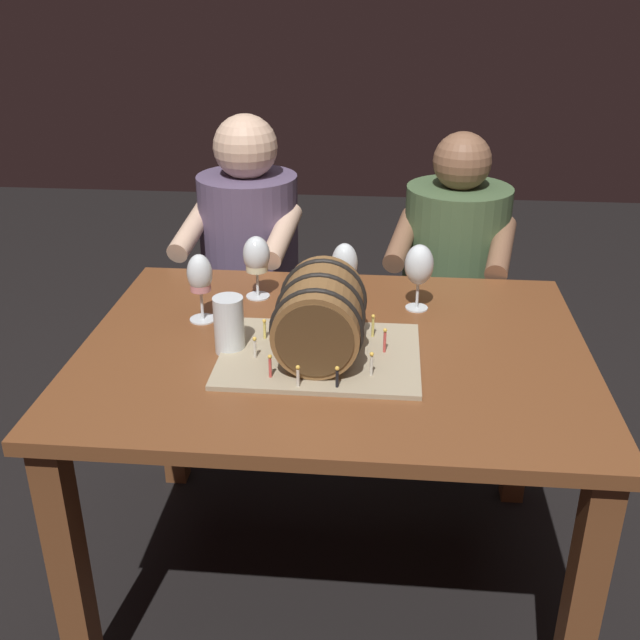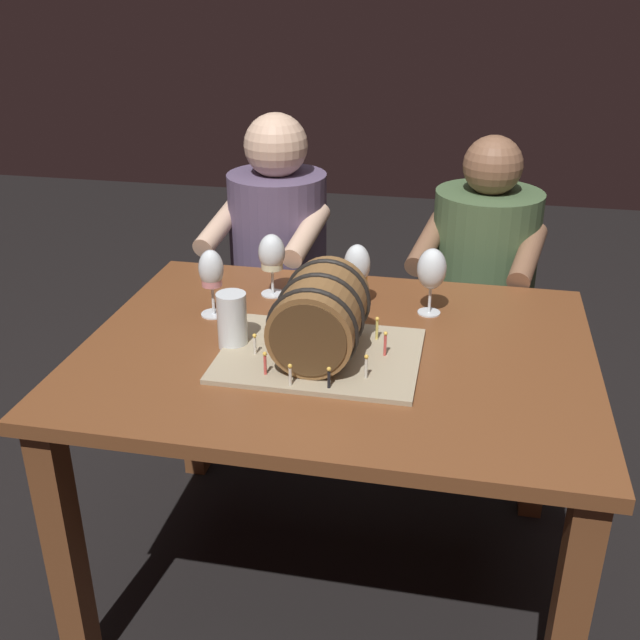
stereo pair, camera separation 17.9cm
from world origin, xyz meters
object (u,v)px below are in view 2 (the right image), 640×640
object	(u,v)px
wine_glass_rose	(211,272)
person_seated_right	(478,311)
dining_table	(336,385)
wine_glass_white	(272,255)
beer_pint	(232,323)
wine_glass_amber	(357,267)
person_seated_left	(279,290)
barrel_cake	(320,321)
wine_glass_empty	(432,270)

from	to	relation	value
wine_glass_rose	person_seated_right	distance (m)	1.05
dining_table	person_seated_right	world-z (taller)	person_seated_right
person_seated_right	dining_table	bearing A→B (deg)	-114.10
wine_glass_white	beer_pint	distance (m)	0.34
wine_glass_amber	wine_glass_white	distance (m)	0.25
wine_glass_amber	person_seated_right	world-z (taller)	person_seated_right
person_seated_left	wine_glass_amber	bearing A→B (deg)	-56.17
barrel_cake	beer_pint	size ratio (longest dim) A/B	3.37
wine_glass_amber	person_seated_right	size ratio (longest dim) A/B	0.16
wine_glass_amber	person_seated_left	size ratio (longest dim) A/B	0.15
barrel_cake	beer_pint	world-z (taller)	barrel_cake
wine_glass_rose	wine_glass_empty	bearing A→B (deg)	12.47
barrel_cake	beer_pint	distance (m)	0.23
wine_glass_amber	person_seated_right	distance (m)	0.73
wine_glass_amber	wine_glass_empty	bearing A→B (deg)	-1.47
dining_table	wine_glass_white	distance (m)	0.44
barrel_cake	person_seated_left	world-z (taller)	person_seated_left
wine_glass_empty	wine_glass_rose	bearing A→B (deg)	-167.53
wine_glass_white	wine_glass_rose	bearing A→B (deg)	-125.96
wine_glass_empty	person_seated_left	xyz separation A→B (m)	(-0.57, 0.55, -0.33)
dining_table	person_seated_right	distance (m)	0.88
wine_glass_white	person_seated_left	distance (m)	0.62
wine_glass_amber	beer_pint	world-z (taller)	wine_glass_amber
dining_table	beer_pint	world-z (taller)	beer_pint
dining_table	barrel_cake	distance (m)	0.22
beer_pint	person_seated_left	distance (m)	0.90
wine_glass_amber	dining_table	bearing A→B (deg)	-92.09
barrel_cake	beer_pint	xyz separation A→B (m)	(-0.22, 0.01, -0.03)
wine_glass_rose	wine_glass_amber	bearing A→B (deg)	19.58
wine_glass_rose	person_seated_right	world-z (taller)	person_seated_right
wine_glass_rose	person_seated_left	xyz separation A→B (m)	(0.00, 0.68, -0.33)
wine_glass_white	person_seated_left	xyz separation A→B (m)	(-0.12, 0.51, -0.33)
wine_glass_white	barrel_cake	bearing A→B (deg)	-59.02
wine_glass_white	beer_pint	size ratio (longest dim) A/B	1.27
wine_glass_empty	person_seated_right	size ratio (longest dim) A/B	0.16
barrel_cake	wine_glass_white	world-z (taller)	barrel_cake
wine_glass_amber	beer_pint	distance (m)	0.40
wine_glass_empty	wine_glass_rose	distance (m)	0.59
wine_glass_empty	beer_pint	bearing A→B (deg)	-147.36
barrel_cake	beer_pint	bearing A→B (deg)	176.45
barrel_cake	wine_glass_empty	distance (m)	0.39
wine_glass_empty	person_seated_left	bearing A→B (deg)	135.84
wine_glass_amber	wine_glass_rose	distance (m)	0.39
wine_glass_white	beer_pint	bearing A→B (deg)	-92.09
wine_glass_amber	person_seated_left	xyz separation A→B (m)	(-0.37, 0.55, -0.32)
dining_table	wine_glass_rose	bearing A→B (deg)	161.89
beer_pint	wine_glass_amber	bearing A→B (deg)	49.11
wine_glass_white	wine_glass_rose	distance (m)	0.21
barrel_cake	wine_glass_white	size ratio (longest dim) A/B	2.65
barrel_cake	person_seated_left	size ratio (longest dim) A/B	0.41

